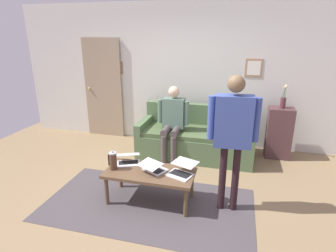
{
  "coord_description": "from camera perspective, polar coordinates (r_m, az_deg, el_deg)",
  "views": [
    {
      "loc": [
        -0.96,
        3.1,
        2.13
      ],
      "look_at": [
        0.03,
        -0.71,
        0.8
      ],
      "focal_mm": 29.45,
      "sensor_mm": 36.0,
      "label": 1
    }
  ],
  "objects": [
    {
      "name": "ground_plane",
      "position": [
        3.88,
        -2.35,
        -14.63
      ],
      "size": [
        7.68,
        7.68,
        0.0
      ],
      "primitive_type": "plane",
      "color": "#89714F"
    },
    {
      "name": "area_rug",
      "position": [
        3.76,
        -4.13,
        -15.84
      ],
      "size": [
        2.69,
        1.41,
        0.01
      ],
      "primitive_type": "cube",
      "color": "#474144",
      "rests_on": "ground_plane"
    },
    {
      "name": "back_wall",
      "position": [
        5.44,
        4.27,
        10.37
      ],
      "size": [
        7.04,
        0.11,
        2.7
      ],
      "color": "silver",
      "rests_on": "ground_plane"
    },
    {
      "name": "interior_door",
      "position": [
        5.99,
        -13.21,
        7.54
      ],
      "size": [
        0.82,
        0.09,
        2.05
      ],
      "color": "gray",
      "rests_on": "ground_plane"
    },
    {
      "name": "couch",
      "position": [
        5.03,
        5.73,
        -2.68
      ],
      "size": [
        2.02,
        0.87,
        0.88
      ],
      "color": "#516C45",
      "rests_on": "ground_plane"
    },
    {
      "name": "coffee_table",
      "position": [
        3.64,
        -3.76,
        -10.03
      ],
      "size": [
        1.15,
        0.56,
        0.43
      ],
      "color": "brown",
      "rests_on": "ground_plane"
    },
    {
      "name": "laptop_left",
      "position": [
        3.6,
        -3.01,
        -8.63
      ],
      "size": [
        0.4,
        0.41,
        0.14
      ],
      "color": "silver",
      "rests_on": "coffee_table"
    },
    {
      "name": "laptop_center",
      "position": [
        3.85,
        -8.22,
        -7.03
      ],
      "size": [
        0.4,
        0.37,
        0.13
      ],
      "color": "silver",
      "rests_on": "coffee_table"
    },
    {
      "name": "laptop_right",
      "position": [
        3.53,
        2.84,
        -9.18
      ],
      "size": [
        0.41,
        0.44,
        0.14
      ],
      "color": "silver",
      "rests_on": "coffee_table"
    },
    {
      "name": "french_press",
      "position": [
        3.68,
        -11.29,
        -7.06
      ],
      "size": [
        0.12,
        0.1,
        0.27
      ],
      "color": "#4C3323",
      "rests_on": "coffee_table"
    },
    {
      "name": "side_shelf",
      "position": [
        5.26,
        21.95,
        -1.32
      ],
      "size": [
        0.42,
        0.32,
        0.91
      ],
      "color": "#4F3235",
      "rests_on": "ground_plane"
    },
    {
      "name": "flower_vase",
      "position": [
        5.1,
        22.76,
        4.89
      ],
      "size": [
        0.09,
        0.1,
        0.41
      ],
      "color": "#562B32",
      "rests_on": "side_shelf"
    },
    {
      "name": "person_standing",
      "position": [
        3.27,
        13.27,
        -0.38
      ],
      "size": [
        0.6,
        0.22,
        1.7
      ],
      "color": "black",
      "rests_on": "ground_plane"
    },
    {
      "name": "person_seated",
      "position": [
        4.75,
        0.97,
        1.51
      ],
      "size": [
        0.55,
        0.51,
        1.28
      ],
      "color": "#4E4544",
      "rests_on": "ground_plane"
    }
  ]
}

